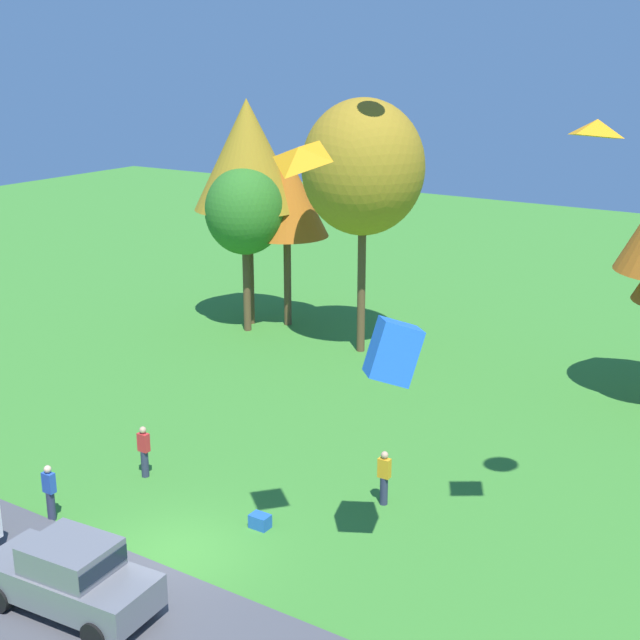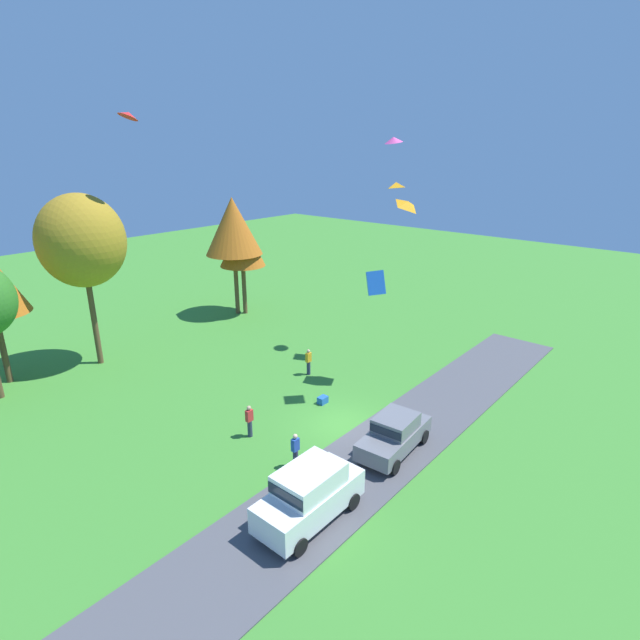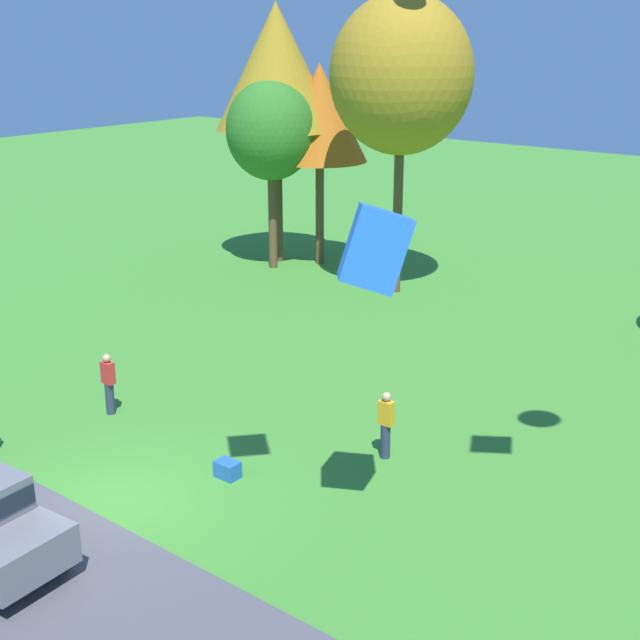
{
  "view_description": "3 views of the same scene",
  "coord_description": "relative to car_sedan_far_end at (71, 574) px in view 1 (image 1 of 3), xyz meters",
  "views": [
    {
      "loc": [
        14.73,
        -15.6,
        13.0
      ],
      "look_at": [
        0.75,
        6.0,
        5.16
      ],
      "focal_mm": 50.0,
      "sensor_mm": 36.0,
      "label": 1
    },
    {
      "loc": [
        -17.99,
        -13.86,
        13.8
      ],
      "look_at": [
        1.69,
        3.02,
        4.67
      ],
      "focal_mm": 28.0,
      "sensor_mm": 36.0,
      "label": 2
    },
    {
      "loc": [
        14.34,
        -10.69,
        10.03
      ],
      "look_at": [
        0.73,
        6.21,
        2.75
      ],
      "focal_mm": 50.0,
      "sensor_mm": 36.0,
      "label": 3
    }
  ],
  "objects": [
    {
      "name": "ground_plane",
      "position": [
        0.3,
        3.31,
        -1.04
      ],
      "size": [
        120.0,
        120.0,
        0.0
      ],
      "primitive_type": "plane",
      "color": "#3D842D"
    },
    {
      "name": "pavement_strip",
      "position": [
        0.3,
        0.43,
        -1.01
      ],
      "size": [
        36.0,
        4.4,
        0.06
      ],
      "primitive_type": "cube",
      "color": "#4C4C51",
      "rests_on": "ground"
    },
    {
      "name": "car_sedan_far_end",
      "position": [
        0.0,
        0.0,
        0.0
      ],
      "size": [
        4.53,
        2.24,
        1.84
      ],
      "color": "slate",
      "rests_on": "ground"
    },
    {
      "name": "person_watching_sky",
      "position": [
        3.69,
        8.73,
        -0.16
      ],
      "size": [
        0.36,
        0.24,
        1.71
      ],
      "color": "#2D334C",
      "rests_on": "ground"
    },
    {
      "name": "person_beside_suv",
      "position": [
        -3.54,
        6.19,
        -0.16
      ],
      "size": [
        0.36,
        0.24,
        1.71
      ],
      "color": "#2D334C",
      "rests_on": "ground"
    },
    {
      "name": "person_on_lawn",
      "position": [
        -3.9,
        2.72,
        -0.16
      ],
      "size": [
        0.36,
        0.24,
        1.71
      ],
      "color": "#2D334C",
      "rests_on": "ground"
    },
    {
      "name": "tree_right_of_center",
      "position": [
        -10.72,
        21.23,
        7.21
      ],
      "size": [
        5.14,
        5.14,
        10.85
      ],
      "color": "brown",
      "rests_on": "ground"
    },
    {
      "name": "tree_lone_near",
      "position": [
        -10.18,
        20.23,
        4.74
      ],
      "size": [
        3.72,
        3.72,
        7.86
      ],
      "color": "brown",
      "rests_on": "ground"
    },
    {
      "name": "tree_center_back",
      "position": [
        -9.07,
        22.04,
        5.37
      ],
      "size": [
        4.01,
        4.01,
        8.46
      ],
      "color": "brown",
      "rests_on": "ground"
    },
    {
      "name": "tree_left_of_center",
      "position": [
        -4.04,
        20.53,
        7.14
      ],
      "size": [
        5.26,
        5.26,
        11.1
      ],
      "color": "brown",
      "rests_on": "ground"
    },
    {
      "name": "cooler_box",
      "position": [
        1.41,
        5.63,
        -0.84
      ],
      "size": [
        0.56,
        0.4,
        0.4
      ],
      "primitive_type": "cube",
      "color": "blue",
      "rests_on": "ground"
    },
    {
      "name": "kite_box_topmost",
      "position": [
        5.73,
        5.25,
        5.16
      ],
      "size": [
        1.57,
        1.7,
        1.71
      ],
      "primitive_type": "cube",
      "rotation": [
        -0.13,
        0.3,
        0.65
      ],
      "color": "blue"
    },
    {
      "name": "kite_diamond_over_trees",
      "position": [
        4.75,
        2.8,
        9.92
      ],
      "size": [
        1.09,
        1.04,
        0.73
      ],
      "primitive_type": "pyramid",
      "rotation": [
        0.48,
        0.0,
        6.27
      ],
      "color": "orange"
    },
    {
      "name": "kite_diamond_high_right",
      "position": [
        9.63,
        6.66,
        10.4
      ],
      "size": [
        1.16,
        1.31,
        0.49
      ],
      "primitive_type": "pyramid",
      "rotation": [
        0.12,
        0.0,
        2.92
      ],
      "color": "orange"
    }
  ]
}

